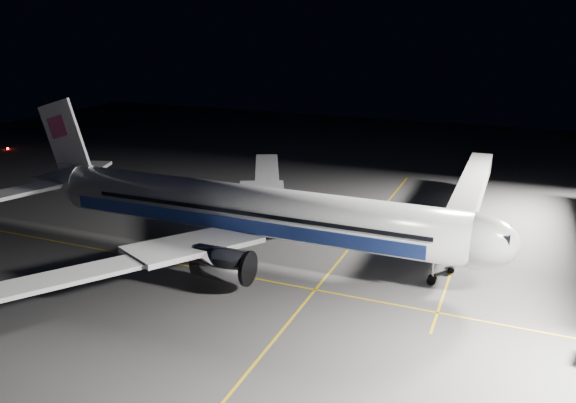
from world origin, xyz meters
The scene contains 10 objects.
ground centered at (0.00, 0.00, 0.00)m, with size 200.00×200.00×0.00m, color #4C4C4F.
guide_line_main centered at (10.00, 0.00, 0.01)m, with size 0.25×80.00×0.01m, color gold.
guide_line_cross centered at (0.00, -6.00, 0.01)m, with size 70.00×0.25×0.01m, color gold.
guide_line_side centered at (22.00, 10.00, 0.01)m, with size 0.25×40.00×0.01m, color gold.
airliner centered at (-1.08, 0.00, 5.16)m, with size 61.48×54.22×16.64m.
jet_bridge centered at (22.00, 18.06, 4.58)m, with size 3.60×34.40×6.30m.
baggage_tug centered at (-7.88, 21.99, 0.91)m, with size 3.06×2.63×1.98m.
safety_cone_a centered at (-6.12, 5.85, 0.29)m, with size 0.39×0.39×0.59m, color #FF630A.
safety_cone_b centered at (6.00, 14.00, 0.33)m, with size 0.44×0.44×0.66m, color #FF630A.
safety_cone_c centered at (3.33, 12.97, 0.28)m, with size 0.38×0.38×0.56m, color #FF630A.
Camera 1 is at (27.11, -53.80, 25.51)m, focal length 35.00 mm.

